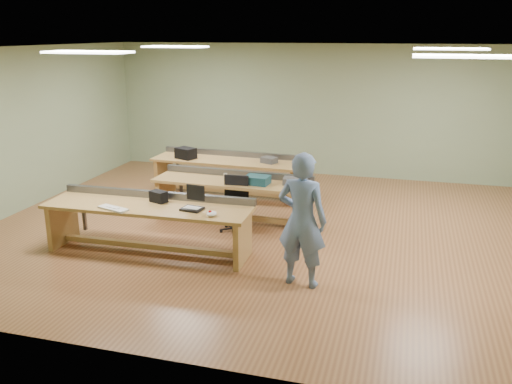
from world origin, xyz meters
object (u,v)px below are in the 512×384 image
Objects in this scene: workbench_back at (228,168)px; mug at (242,181)px; laptop_base at (192,209)px; parts_bin_teal at (257,180)px; person at (302,220)px; workbench_mid at (233,191)px; camera_bag at (159,197)px; parts_bin_grey at (295,181)px; drinks_can at (225,177)px; task_chair at (234,211)px; workbench_front at (149,216)px.

mug is (0.81, -1.66, 0.23)m from workbench_back.
parts_bin_teal is (0.54, 1.61, 0.05)m from laptop_base.
person is 16.56× the size of mug.
workbench_mid is 0.56m from parts_bin_teal.
mug is at bearing 75.81° from camera_bag.
workbench_mid is 6.93× the size of parts_bin_teal.
laptop_base is 2.12m from parts_bin_grey.
person reaches higher than parts_bin_teal.
drinks_can is at bearing 171.77° from parts_bin_teal.
workbench_mid is 22.85× the size of drinks_can.
person is at bearing -6.59° from laptop_base.
workbench_back is 2.10m from task_chair.
drinks_can is at bearing 159.36° from mug.
parts_bin_grey is 3.76× the size of mug.
workbench_mid reaches higher than mug.
parts_bin_teal reaches higher than laptop_base.
parts_bin_grey is (1.80, 1.55, -0.03)m from camera_bag.
camera_bag reaches higher than workbench_front.
workbench_back is 1.86m from mug.
person reaches higher than mug.
parts_bin_teal is (0.31, 0.33, 0.48)m from task_chair.
mug is at bearing 55.01° from workbench_front.
parts_bin_grey reaches higher than workbench_mid.
parts_bin_grey is 1.24m from drinks_can.
workbench_front is 0.76m from laptop_base.
parts_bin_teal is at bearing 9.20° from mug.
workbench_back is 7.59× the size of parts_bin_grey.
workbench_mid is 3.05× the size of task_chair.
person is 6.11× the size of laptop_base.
drinks_can is at bearing -166.72° from workbench_mid.
workbench_mid is at bearing -177.32° from parts_bin_grey.
task_chair is at bearing 87.44° from laptop_base.
camera_bag is at bearing -7.45° from person.
task_chair is (0.87, 1.06, -0.50)m from camera_bag.
parts_bin_teal is at bearing -10.94° from workbench_mid.
workbench_mid is 0.29m from drinks_can.
workbench_mid is at bearing 11.04° from drinks_can.
camera_bag reaches higher than parts_bin_grey.
mug is 0.88× the size of drinks_can.
drinks_can is (-1.23, -0.08, 0.01)m from parts_bin_grey.
person reaches higher than camera_bag.
parts_bin_teal is at bearing 79.12° from laptop_base.
workbench_back is 3.02m from camera_bag.
drinks_can is (-0.07, 1.70, 0.05)m from laptop_base.
task_chair reaches higher than laptop_base.
workbench_front is 1.76× the size of person.
drinks_can is at bearing 88.85° from camera_bag.
workbench_mid reaches higher than laptop_base.
parts_bin_grey is at bearing 14.58° from parts_bin_teal.
parts_bin_grey is at bearing 64.23° from laptop_base.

